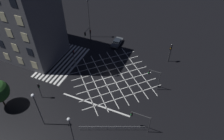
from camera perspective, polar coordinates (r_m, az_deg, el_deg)
The scene contains 15 objects.
ground_plane at distance 40.99m, azimuth 0.00°, elevation -1.82°, with size 200.00×200.00×0.00m, color black.
road_markings at distance 43.30m, azimuth -8.92°, elevation 0.46°, with size 19.80×25.24×0.01m.
traffic_light_ne_cross at distance 31.26m, azimuth 7.87°, elevation -13.42°, with size 0.36×3.14×3.90m.
traffic_light_nw_cross at distance 44.45m, azimuth 16.47°, elevation 5.60°, with size 0.36×0.39×4.48m.
traffic_light_nw_main at distance 44.42m, azimuth 16.24°, elevation 5.31°, with size 0.39×0.36×4.21m.
traffic_light_se_cross at distance 37.42m, azimuth -20.08°, elevation -4.82°, with size 0.36×0.39×3.69m.
traffic_light_median_north at distance 37.21m, azimuth 11.87°, elevation -1.57°, with size 0.36×2.32×4.49m.
traffic_light_median_south at distance 43.11m, azimuth -10.94°, elevation 4.46°, with size 0.36×0.39×3.65m.
traffic_light_sw_cross at distance 49.94m, azimuth -6.23°, elevation 10.41°, with size 0.36×0.39×3.28m.
traffic_light_sw_main at distance 48.47m, azimuth -7.03°, elevation 10.29°, with size 2.78×0.36×4.17m.
street_lamp_east at distance 27.04m, azimuth -11.37°, elevation -17.11°, with size 0.43×0.43×8.77m.
street_lamp_west at distance 49.25m, azimuth -6.84°, elevation 17.10°, with size 0.64×0.64×10.26m.
street_lamp_far at distance 31.48m, azimuth -20.90°, elevation -8.93°, with size 0.52×0.52×7.43m.
waiting_car at distance 49.59m, azimuth 1.47°, elevation 7.96°, with size 4.13×1.79×1.19m.
pedestrian_railing at distance 32.70m, azimuth 0.00°, elevation -16.14°, with size 4.03×9.51×1.05m.
Camera 1 is at (27.12, 11.41, 28.54)m, focal length 32.00 mm.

